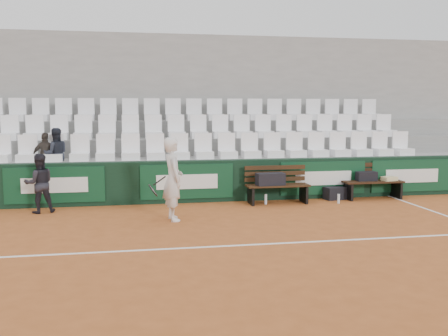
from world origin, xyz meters
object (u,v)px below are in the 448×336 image
(bench_left, at_px, (278,194))
(bench_right, at_px, (372,190))
(water_bottle_far, at_px, (339,199))
(tennis_player, at_px, (173,179))
(sports_bag_ground, at_px, (335,193))
(water_bottle_near, at_px, (266,199))
(ball_kid, at_px, (39,183))
(spectator_b, at_px, (45,137))
(spectator_c, at_px, (55,135))
(sports_bag_left, at_px, (270,179))
(sports_bag_right, at_px, (366,176))

(bench_left, relative_size, bench_right, 1.00)
(water_bottle_far, xyz_separation_m, tennis_player, (-4.01, -1.07, 0.72))
(sports_bag_ground, bearing_deg, water_bottle_far, -103.01)
(bench_right, bearing_deg, water_bottle_near, -175.75)
(ball_kid, bearing_deg, spectator_b, -103.83)
(ball_kid, height_order, spectator_c, spectator_c)
(tennis_player, bearing_deg, spectator_c, 137.06)
(sports_bag_ground, height_order, ball_kid, ball_kid)
(bench_left, bearing_deg, ball_kid, -178.79)
(sports_bag_left, height_order, sports_bag_right, sports_bag_left)
(sports_bag_right, height_order, tennis_player, tennis_player)
(bench_right, height_order, sports_bag_right, sports_bag_right)
(bench_right, distance_m, water_bottle_near, 2.82)
(sports_bag_ground, xyz_separation_m, tennis_player, (-4.13, -1.58, 0.68))
(bench_left, distance_m, water_bottle_far, 1.46)
(bench_right, xyz_separation_m, ball_kid, (-7.86, -0.28, 0.42))
(sports_bag_left, distance_m, sports_bag_right, 2.56)
(tennis_player, height_order, spectator_c, spectator_c)
(sports_bag_ground, relative_size, tennis_player, 0.30)
(sports_bag_right, bearing_deg, water_bottle_near, -174.47)
(sports_bag_ground, relative_size, water_bottle_far, 2.28)
(tennis_player, distance_m, spectator_b, 3.77)
(sports_bag_ground, bearing_deg, sports_bag_right, -2.28)
(sports_bag_left, relative_size, water_bottle_near, 2.81)
(water_bottle_near, relative_size, tennis_player, 0.14)
(water_bottle_far, bearing_deg, water_bottle_near, 172.72)
(water_bottle_far, xyz_separation_m, spectator_c, (-6.59, 1.33, 1.51))
(bench_right, height_order, sports_bag_left, sports_bag_left)
(sports_bag_ground, height_order, water_bottle_near, sports_bag_ground)
(spectator_c, bearing_deg, sports_bag_left, 152.70)
(bench_right, distance_m, spectator_b, 8.06)
(sports_bag_left, height_order, sports_bag_ground, sports_bag_left)
(spectator_c, bearing_deg, bench_left, 153.55)
(bench_left, bearing_deg, sports_bag_ground, 9.16)
(sports_bag_left, distance_m, ball_kid, 5.16)
(spectator_b, bearing_deg, spectator_c, -173.49)
(tennis_player, bearing_deg, water_bottle_near, 29.61)
(water_bottle_far, height_order, spectator_b, spectator_b)
(ball_kid, bearing_deg, water_bottle_far, 163.23)
(bench_right, bearing_deg, water_bottle_far, -158.27)
(sports_bag_ground, bearing_deg, tennis_player, -159.00)
(sports_bag_right, height_order, sports_bag_ground, sports_bag_right)
(water_bottle_far, height_order, spectator_c, spectator_c)
(sports_bag_left, xyz_separation_m, sports_bag_ground, (1.74, 0.29, -0.44))
(tennis_player, bearing_deg, sports_bag_left, 28.51)
(bench_right, bearing_deg, sports_bag_ground, 175.18)
(water_bottle_far, height_order, tennis_player, tennis_player)
(sports_bag_ground, xyz_separation_m, ball_kid, (-6.90, -0.36, 0.49))
(sports_bag_right, height_order, water_bottle_near, sports_bag_right)
(bench_left, xyz_separation_m, spectator_b, (-5.39, 1.07, 1.34))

